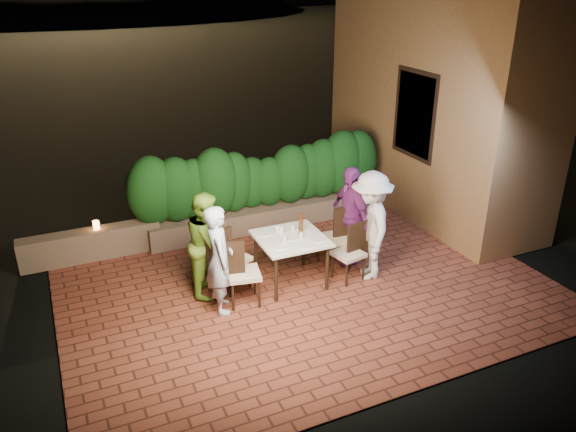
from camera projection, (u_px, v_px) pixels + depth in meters
ground at (308, 289)px, 8.35m from camera, size 400.00×400.00×0.00m
terrace_floor at (294, 277)px, 8.79m from camera, size 7.00×6.00×0.15m
building_wall at (437, 78)px, 10.35m from camera, size 1.60×5.00×5.00m
window_pane at (416, 114)px, 9.84m from camera, size 0.08×1.00×1.40m
window_frame at (416, 115)px, 9.84m from camera, size 0.06×1.15×1.55m
planter at (263, 216)px, 10.25m from camera, size 4.20×0.55×0.40m
hedge at (262, 178)px, 9.95m from camera, size 4.00×0.70×1.10m
parapet at (91, 244)px, 9.10m from camera, size 2.20×0.30×0.50m
hill at (79, 52)px, 60.68m from camera, size 52.00×40.00×22.00m
dining_table at (291, 260)px, 8.35m from camera, size 0.99×0.99×0.75m
plate_nw at (280, 247)px, 7.91m from camera, size 0.20×0.20×0.01m
plate_sw at (265, 234)px, 8.30m from camera, size 0.21×0.21×0.01m
plate_ne at (317, 239)px, 8.12m from camera, size 0.22×0.22×0.01m
plate_se at (301, 228)px, 8.49m from camera, size 0.22×0.22×0.01m
plate_centre at (291, 238)px, 8.17m from camera, size 0.24×0.24×0.01m
plate_front at (306, 245)px, 7.94m from camera, size 0.22×0.22×0.01m
glass_nw at (284, 239)px, 8.01m from camera, size 0.07×0.07×0.12m
glass_sw at (282, 230)px, 8.30m from camera, size 0.06×0.06×0.10m
glass_ne at (301, 236)px, 8.13m from camera, size 0.06×0.06×0.10m
glass_se at (293, 228)px, 8.36m from camera, size 0.06×0.06×0.10m
beer_bottle at (301, 224)px, 8.23m from camera, size 0.07×0.07×0.34m
bowl at (279, 230)px, 8.39m from camera, size 0.20×0.20×0.04m
chair_left_front at (244, 272)px, 7.79m from camera, size 0.53×0.53×0.97m
chair_left_back at (231, 257)px, 8.17m from camera, size 0.60×0.60×0.99m
chair_right_front at (348, 253)px, 8.41m from camera, size 0.49×0.49×0.89m
chair_right_back at (334, 237)px, 8.79m from camera, size 0.49×0.49×0.98m
diner_blue at (219, 259)px, 7.52m from camera, size 0.46×0.62×1.55m
diner_green at (208, 243)px, 7.97m from camera, size 0.85×0.93×1.54m
diner_white at (370, 226)px, 8.34m from camera, size 0.97×1.24×1.68m
diner_purple at (350, 215)px, 8.79m from camera, size 0.41×0.95×1.61m
parapet_lamp at (96, 225)px, 9.01m from camera, size 0.10×0.10×0.14m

